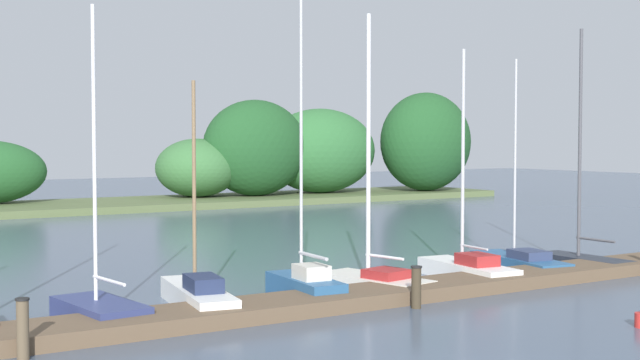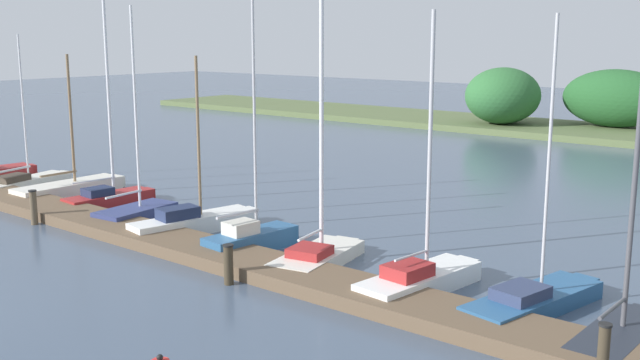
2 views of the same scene
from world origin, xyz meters
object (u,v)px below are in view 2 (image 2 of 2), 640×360
sailboat_7 (319,250)px  sailboat_10 (622,325)px  sailboat_9 (536,298)px  mooring_piling_3 (603,359)px  sailboat_8 (422,276)px  sailboat_1 (25,181)px  sailboat_3 (110,193)px  mooring_piling_1 (34,207)px  sailboat_6 (253,236)px  mooring_piling_2 (228,264)px  sailboat_2 (73,187)px  sailboat_5 (196,221)px  sailboat_4 (139,211)px

sailboat_7 → sailboat_10: size_ratio=0.98×
sailboat_9 → mooring_piling_3: sailboat_9 is taller
sailboat_8 → sailboat_1: bearing=95.4°
sailboat_8 → mooring_piling_3: (5.20, -2.53, 0.27)m
sailboat_7 → sailboat_10: bearing=-102.7°
sailboat_3 → mooring_piling_1: sailboat_3 is taller
sailboat_6 → sailboat_7: bearing=-79.8°
sailboat_6 → mooring_piling_1: sailboat_6 is taller
sailboat_3 → sailboat_10: size_ratio=1.00×
sailboat_3 → sailboat_9: size_ratio=1.15×
sailboat_8 → mooring_piling_2: size_ratio=6.52×
sailboat_2 → sailboat_5: 7.89m
sailboat_2 → sailboat_10: bearing=-93.1°
sailboat_5 → sailboat_2: bearing=96.1°
sailboat_5 → mooring_piling_1: sailboat_5 is taller
sailboat_1 → sailboat_5: (10.54, -0.15, 0.08)m
sailboat_6 → sailboat_8: (5.61, 0.12, -0.07)m
sailboat_2 → sailboat_8: (16.31, -0.83, 0.06)m
sailboat_1 → sailboat_4: 8.01m
sailboat_1 → sailboat_4: (8.00, -0.43, 0.06)m
sailboat_1 → mooring_piling_1: (5.75, -2.90, 0.30)m
sailboat_5 → mooring_piling_2: (4.47, -2.84, 0.16)m
sailboat_5 → sailboat_3: bearing=95.0°
sailboat_9 → sailboat_10: sailboat_10 is taller
mooring_piling_1 → mooring_piling_3: mooring_piling_3 is taller
sailboat_4 → sailboat_9: 13.66m
sailboat_10 → sailboat_7: bearing=89.1°
sailboat_6 → mooring_piling_1: bearing=113.1°
sailboat_5 → mooring_piling_3: sailboat_5 is taller
sailboat_5 → sailboat_4: bearing=106.9°
sailboat_8 → sailboat_10: sailboat_10 is taller
sailboat_1 → mooring_piling_1: sailboat_1 is taller
sailboat_2 → sailboat_3: sailboat_3 is taller
sailboat_4 → sailboat_8: size_ratio=1.05×
sailboat_1 → mooring_piling_1: 6.45m
sailboat_5 → sailboat_6: bearing=-85.8°
sailboat_1 → mooring_piling_2: sailboat_1 is taller
mooring_piling_2 → mooring_piling_1: bearing=179.5°
mooring_piling_2 → sailboat_4: bearing=159.9°
sailboat_3 → sailboat_4: sailboat_3 is taller
sailboat_2 → sailboat_4: (5.33, -0.91, 0.03)m
sailboat_6 → mooring_piling_2: sailboat_6 is taller
sailboat_2 → sailboat_6: size_ratio=0.67×
sailboat_9 → mooring_piling_2: bearing=126.4°
sailboat_4 → sailboat_7: size_ratio=0.95×
sailboat_9 → sailboat_1: bearing=101.3°
sailboat_5 → sailboat_7: bearing=-80.7°
sailboat_9 → mooring_piling_2: (-6.64, -3.18, 0.22)m
sailboat_6 → mooring_piling_2: (1.64, -2.52, 0.08)m
sailboat_3 → mooring_piling_3: 19.17m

